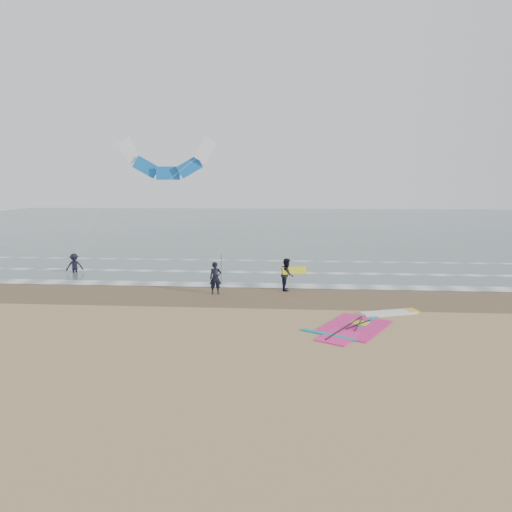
# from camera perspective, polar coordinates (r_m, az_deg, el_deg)

# --- Properties ---
(ground) EXTENTS (120.00, 120.00, 0.00)m
(ground) POSITION_cam_1_polar(r_m,az_deg,el_deg) (17.63, 0.45, -9.66)
(ground) COLOR tan
(ground) RESTS_ON ground
(sea_water) EXTENTS (120.00, 80.00, 0.02)m
(sea_water) POSITION_cam_1_polar(r_m,az_deg,el_deg) (64.92, 3.27, 4.02)
(sea_water) COLOR #47605E
(sea_water) RESTS_ON ground
(wet_sand_band) EXTENTS (120.00, 5.00, 0.01)m
(wet_sand_band) POSITION_cam_1_polar(r_m,az_deg,el_deg) (23.39, 1.43, -4.95)
(wet_sand_band) COLOR brown
(wet_sand_band) RESTS_ON ground
(foam_waterline) EXTENTS (120.00, 9.15, 0.02)m
(foam_waterline) POSITION_cam_1_polar(r_m,az_deg,el_deg) (27.71, 1.89, -2.69)
(foam_waterline) COLOR white
(foam_waterline) RESTS_ON ground
(windsurf_rig) EXTENTS (5.27, 4.99, 0.13)m
(windsurf_rig) POSITION_cam_1_polar(r_m,az_deg,el_deg) (19.32, 13.51, -8.14)
(windsurf_rig) COLOR white
(windsurf_rig) RESTS_ON ground
(person_standing) EXTENTS (0.71, 0.57, 1.68)m
(person_standing) POSITION_cam_1_polar(r_m,az_deg,el_deg) (23.62, -5.09, -2.77)
(person_standing) COLOR black
(person_standing) RESTS_ON ground
(person_walking) EXTENTS (0.70, 0.88, 1.73)m
(person_walking) POSITION_cam_1_polar(r_m,az_deg,el_deg) (24.43, 3.87, -2.30)
(person_walking) COLOR black
(person_walking) RESTS_ON ground
(person_wading) EXTENTS (1.18, 0.92, 1.62)m
(person_wading) POSITION_cam_1_polar(r_m,az_deg,el_deg) (31.23, -21.77, -0.55)
(person_wading) COLOR black
(person_wading) RESTS_ON ground
(held_pole) EXTENTS (0.17, 0.86, 1.82)m
(held_pole) POSITION_cam_1_polar(r_m,az_deg,el_deg) (23.49, -4.38, -1.85)
(held_pole) COLOR black
(held_pole) RESTS_ON ground
(carried_kiteboard) EXTENTS (1.30, 0.51, 0.39)m
(carried_kiteboard) POSITION_cam_1_polar(r_m,az_deg,el_deg) (24.29, 4.82, -1.82)
(carried_kiteboard) COLOR yellow
(carried_kiteboard) RESTS_ON ground
(surf_kite) EXTENTS (8.78, 3.48, 7.74)m
(surf_kite) POSITION_cam_1_polar(r_m,az_deg,el_deg) (31.99, -11.03, 11.47)
(surf_kite) COLOR white
(surf_kite) RESTS_ON ground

